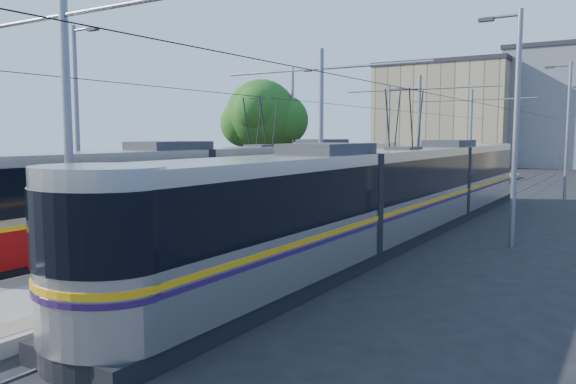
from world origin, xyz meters
The scene contains 13 objects.
ground centered at (0.00, 0.00, 0.00)m, with size 160.00×160.00×0.00m, color black.
platform centered at (0.00, 17.00, 0.15)m, with size 4.00×50.00×0.30m, color gray.
tactile_strip_left centered at (-1.45, 17.00, 0.30)m, with size 0.70×50.00×0.01m, color gray.
tactile_strip_right centered at (1.45, 17.00, 0.30)m, with size 0.70×50.00×0.01m, color gray.
rails centered at (0.00, 17.00, 0.02)m, with size 8.71×70.00×0.03m.
track_arrow centered at (-3.60, -3.00, 0.01)m, with size 1.20×5.00×0.01m, color silver.
tram_left centered at (-3.60, 8.91, 1.71)m, with size 2.43×29.52×5.50m.
tram_right centered at (3.60, 7.83, 1.86)m, with size 2.43×29.96×5.50m.
catenary centered at (0.00, 14.15, 4.52)m, with size 9.20×70.00×7.00m.
street_lamps centered at (0.00, 21.00, 4.18)m, with size 15.18×38.22×8.00m.
shelter centered at (-0.12, 14.54, 1.61)m, with size 0.90×1.24×2.50m.
tree centered at (-9.23, 17.69, 4.98)m, with size 5.06×4.68×7.36m.
building_left centered at (-10.00, 60.00, 6.41)m, with size 16.32×12.24×12.81m.
Camera 1 is at (11.07, -12.23, 3.84)m, focal length 35.00 mm.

